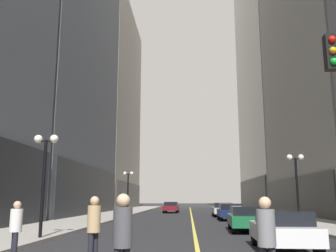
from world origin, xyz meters
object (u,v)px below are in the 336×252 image
pedestrian_in_white_shirt (16,226)px  street_lamp_right_mid (296,173)px  street_lamp_left_near (45,162)px  street_lamp_left_far (128,183)px  pedestrian_in_grey_suit (266,237)px  car_white (283,229)px  pedestrian_in_tan_trench (94,225)px  car_navy (230,211)px  car_silver (223,209)px  car_green (247,218)px  pedestrian_with_orange_bag (122,237)px  car_maroon (171,207)px

pedestrian_in_white_shirt → street_lamp_right_mid: street_lamp_right_mid is taller
street_lamp_left_near → street_lamp_left_far: same height
pedestrian_in_white_shirt → pedestrian_in_grey_suit: 7.13m
car_white → pedestrian_in_tan_trench: bearing=-148.9°
car_navy → street_lamp_right_mid: bearing=-65.6°
car_silver → car_green: bearing=-90.7°
car_green → street_lamp_right_mid: street_lamp_right_mid is taller
car_green → street_lamp_right_mid: size_ratio=1.03×
pedestrian_with_orange_bag → pedestrian_in_grey_suit: pedestrian_with_orange_bag is taller
car_navy → street_lamp_left_near: size_ratio=0.91×
pedestrian_in_white_shirt → car_silver: bearing=73.0°
car_white → car_green: size_ratio=0.91×
car_green → car_silver: same height
car_navy → pedestrian_in_white_shirt: (-8.21, -20.31, 0.24)m
pedestrian_in_tan_trench → pedestrian_with_orange_bag: bearing=-67.2°
car_navy → car_white: bearing=-90.6°
car_navy → car_silver: size_ratio=0.84×
car_maroon → street_lamp_right_mid: street_lamp_right_mid is taller
car_green → pedestrian_in_tan_trench: pedestrian_in_tan_trench is taller
car_white → car_silver: same height
pedestrian_in_white_shirt → street_lamp_right_mid: size_ratio=0.37×
pedestrian_in_grey_suit → street_lamp_left_far: 31.60m
car_maroon → pedestrian_in_white_shirt: size_ratio=2.71×
car_green → car_silver: size_ratio=0.95×
street_lamp_left_near → pedestrian_with_orange_bag: bearing=-60.7°
car_navy → pedestrian_in_grey_suit: bearing=-94.6°
pedestrian_in_tan_trench → pedestrian_in_grey_suit: bearing=-33.5°
car_white → car_green: bearing=90.3°
car_navy → car_silver: (-0.02, 6.54, 0.00)m
street_lamp_left_near → street_lamp_right_mid: bearing=31.9°
car_navy → car_silver: same height
pedestrian_with_orange_bag → car_maroon: bearing=91.4°
car_navy → car_maroon: same height
pedestrian_in_white_shirt → pedestrian_in_tan_trench: bearing=-18.0°
street_lamp_left_far → street_lamp_right_mid: size_ratio=1.00×
car_maroon → street_lamp_left_near: 31.67m
street_lamp_left_near → pedestrian_in_grey_suit: bearing=-47.9°
car_white → pedestrian_in_white_shirt: (-8.03, -2.60, 0.24)m
car_white → pedestrian_in_grey_suit: 6.21m
car_silver → pedestrian_with_orange_bag: bearing=-98.3°
car_navy → car_green: bearing=-91.2°
car_white → car_maroon: (-5.31, 33.70, 0.00)m
car_white → car_silver: (0.17, 24.25, 0.01)m
car_maroon → pedestrian_in_white_shirt: 36.41m
car_white → pedestrian_with_orange_bag: size_ratio=2.29×
car_green → car_silver: 16.82m
pedestrian_in_tan_trench → street_lamp_right_mid: bearing=56.4°
car_white → car_silver: size_ratio=0.86×
car_silver → street_lamp_left_far: bearing=177.5°
pedestrian_in_white_shirt → pedestrian_in_tan_trench: size_ratio=0.93×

